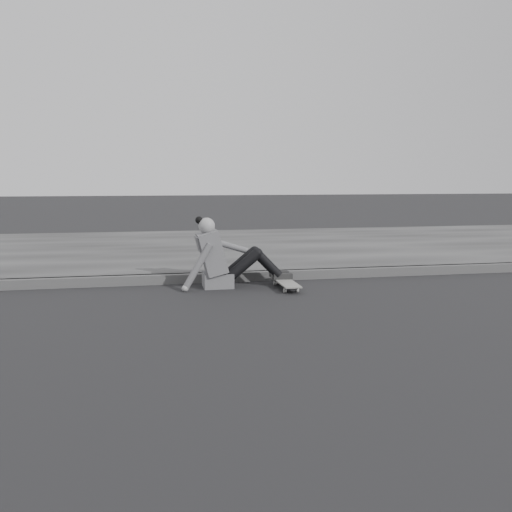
% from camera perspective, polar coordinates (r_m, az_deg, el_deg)
% --- Properties ---
extents(ground, '(80.00, 80.00, 0.00)m').
position_cam_1_polar(ground, '(5.49, 17.52, -6.63)').
color(ground, black).
rests_on(ground, ground).
extents(curb, '(24.00, 0.16, 0.12)m').
position_cam_1_polar(curb, '(7.79, 8.39, -1.70)').
color(curb, '#444444').
rests_on(curb, ground).
extents(sidewalk, '(24.00, 6.00, 0.12)m').
position_cam_1_polar(sidewalk, '(10.65, 2.92, 0.92)').
color(sidewalk, '#363636').
rests_on(sidewalk, ground).
extents(skateboard, '(0.20, 0.78, 0.09)m').
position_cam_1_polar(skateboard, '(6.95, 2.99, -2.68)').
color(skateboard, '#999994').
rests_on(skateboard, ground).
extents(seated_woman, '(1.38, 0.46, 0.88)m').
position_cam_1_polar(seated_woman, '(7.00, -3.32, -0.21)').
color(seated_woman, '#59595B').
rests_on(seated_woman, ground).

